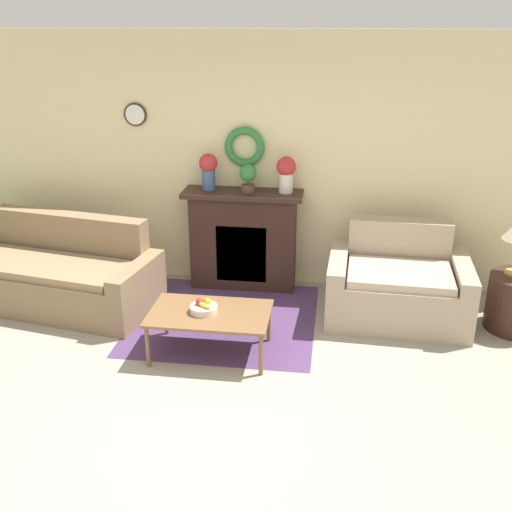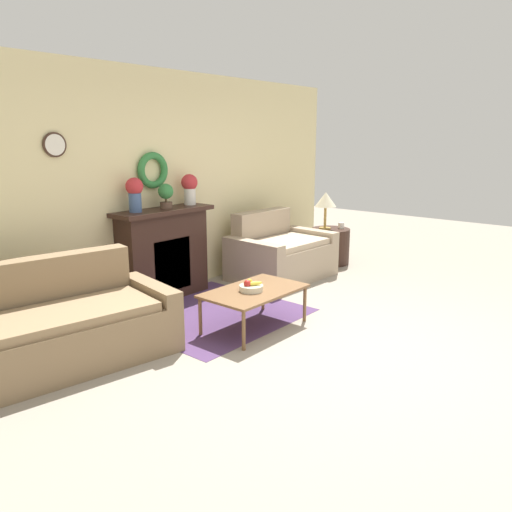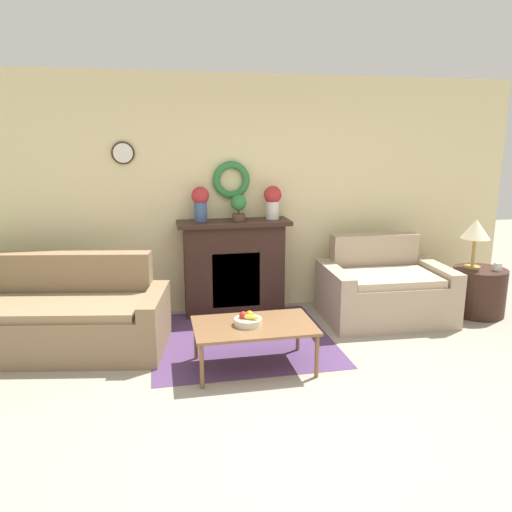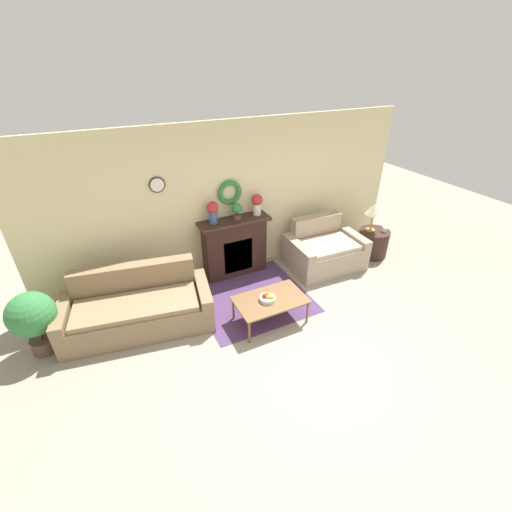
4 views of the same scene
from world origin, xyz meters
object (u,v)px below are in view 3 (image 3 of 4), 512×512
mug (498,267)px  potted_plant_on_mantel (239,206)px  fireplace (234,267)px  side_table_by_loveseat (479,291)px  fruit_bowl (248,320)px  vase_on_mantel_right (273,200)px  loveseat_right (384,290)px  table_lamp (476,231)px  coffee_table (254,328)px  couch_left (54,318)px  vase_on_mantel_left (200,201)px

mug → potted_plant_on_mantel: size_ratio=0.31×
fireplace → side_table_by_loveseat: fireplace is taller
fruit_bowl → mug: (3.01, 0.76, 0.14)m
vase_on_mantel_right → fireplace: bearing=-179.3°
loveseat_right → table_lamp: size_ratio=2.48×
fireplace → fruit_bowl: fireplace is taller
vase_on_mantel_right → coffee_table: bearing=-109.1°
fireplace → vase_on_mantel_right: 0.88m
side_table_by_loveseat → coffee_table: bearing=-163.0°
couch_left → vase_on_mantel_right: bearing=26.7°
potted_plant_on_mantel → fireplace: bearing=165.8°
vase_on_mantel_right → potted_plant_on_mantel: bearing=-177.1°
fireplace → loveseat_right: bearing=-17.5°
loveseat_right → side_table_by_loveseat: (1.13, -0.11, -0.05)m
couch_left → mug: bearing=9.5°
coffee_table → table_lamp: size_ratio=1.87×
mug → side_table_by_loveseat: bearing=142.1°
couch_left → table_lamp: (4.55, 0.13, 0.67)m
side_table_by_loveseat → mug: bearing=-37.9°
side_table_by_loveseat → vase_on_mantel_right: (-2.31, 0.63, 1.04)m
fireplace → mug: 2.98m
side_table_by_loveseat → vase_on_mantel_left: size_ratio=1.54×
vase_on_mantel_right → potted_plant_on_mantel: 0.40m
loveseat_right → vase_on_mantel_right: (-1.18, 0.52, 0.99)m
couch_left → vase_on_mantel_left: vase_on_mantel_left is taller
fireplace → vase_on_mantel_left: vase_on_mantel_left is taller
vase_on_mantel_left → fireplace: bearing=-0.9°
couch_left → fruit_bowl: couch_left is taller
vase_on_mantel_right → table_lamp: bearing=-14.4°
couch_left → side_table_by_loveseat: (4.63, 0.07, -0.04)m
loveseat_right → coffee_table: size_ratio=1.33×
side_table_by_loveseat → potted_plant_on_mantel: (-2.70, 0.61, 0.99)m
side_table_by_loveseat → fireplace: bearing=167.2°
side_table_by_loveseat → loveseat_right: bearing=174.3°
fruit_bowl → couch_left: bearing=155.6°
fruit_bowl → table_lamp: size_ratio=0.43×
fireplace → side_table_by_loveseat: bearing=-12.8°
table_lamp → vase_on_mantel_left: 3.12m
fireplace → potted_plant_on_mantel: 0.71m
vase_on_mantel_right → potted_plant_on_mantel: vase_on_mantel_right is taller
fireplace → loveseat_right: (1.63, -0.51, -0.23)m
loveseat_right → fruit_bowl: size_ratio=5.81×
fruit_bowl → side_table_by_loveseat: (2.88, 0.86, -0.18)m
couch_left → side_table_by_loveseat: couch_left is taller
fruit_bowl → side_table_by_loveseat: side_table_by_loveseat is taller
vase_on_mantel_right → side_table_by_loveseat: bearing=-15.3°
side_table_by_loveseat → potted_plant_on_mantel: 2.94m
mug → vase_on_mantel_left: size_ratio=0.23×
coffee_table → vase_on_mantel_left: vase_on_mantel_left is taller
fruit_bowl → table_lamp: (2.80, 0.92, 0.53)m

